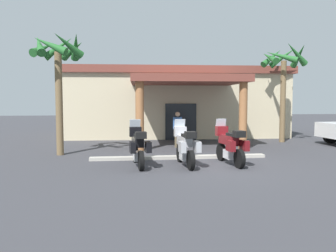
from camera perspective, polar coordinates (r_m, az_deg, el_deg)
ground_plane at (r=12.62m, az=7.63°, el=-6.35°), size 80.00×80.00×0.00m
motel_building at (r=23.07m, az=1.19°, el=4.03°), size 14.02×11.43×4.30m
motorcycle_black at (r=12.16m, az=-4.93°, el=-3.39°), size 0.74×2.21×1.61m
motorcycle_silver at (r=12.22m, az=2.87°, el=-3.34°), size 0.73×2.21×1.61m
motorcycle_maroon at (r=12.69m, az=10.19°, el=-3.12°), size 0.80×2.21×1.61m
pedestrian at (r=16.91m, az=1.58°, el=-0.13°), size 0.47×0.32×1.74m
palm_tree_near_portico at (r=20.05m, az=18.43°, el=9.20°), size 2.35×2.54×5.36m
palm_tree_roadside at (r=15.31m, az=-17.57°, el=10.36°), size 2.26×2.29×5.15m
curb_strip at (r=13.77m, az=1.81°, el=-5.15°), size 6.96×0.36×0.12m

